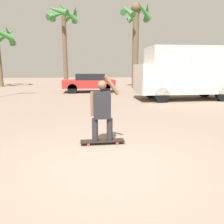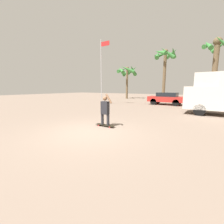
{
  "view_description": "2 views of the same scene",
  "coord_description": "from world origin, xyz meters",
  "px_view_note": "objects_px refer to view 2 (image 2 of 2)",
  "views": [
    {
      "loc": [
        -0.44,
        -3.77,
        1.75
      ],
      "look_at": [
        0.29,
        1.5,
        0.69
      ],
      "focal_mm": 35.0,
      "sensor_mm": 36.0,
      "label": 1
    },
    {
      "loc": [
        4.24,
        -4.7,
        1.89
      ],
      "look_at": [
        0.3,
        1.3,
        0.73
      ],
      "focal_mm": 24.0,
      "sensor_mm": 36.0,
      "label": 2
    }
  ],
  "objects_px": {
    "palm_tree_center_background": "(165,58)",
    "palm_tree_far_left": "(127,72)",
    "flagpole": "(102,69)",
    "palm_tree_near_van": "(216,56)",
    "person_skateboarder": "(105,109)",
    "skateboard": "(105,125)",
    "parked_car_red": "(166,98)"
  },
  "relations": [
    {
      "from": "palm_tree_far_left",
      "to": "person_skateboarder",
      "type": "bearing_deg",
      "value": -65.32
    },
    {
      "from": "palm_tree_center_background",
      "to": "flagpole",
      "type": "xyz_separation_m",
      "value": [
        -4.01,
        -10.6,
        -2.35
      ]
    },
    {
      "from": "skateboard",
      "to": "flagpole",
      "type": "relative_size",
      "value": 0.15
    },
    {
      "from": "skateboard",
      "to": "parked_car_red",
      "type": "relative_size",
      "value": 0.27
    },
    {
      "from": "palm_tree_center_background",
      "to": "flagpole",
      "type": "bearing_deg",
      "value": -110.73
    },
    {
      "from": "palm_tree_far_left",
      "to": "parked_car_red",
      "type": "bearing_deg",
      "value": -37.21
    },
    {
      "from": "parked_car_red",
      "to": "palm_tree_near_van",
      "type": "height_order",
      "value": "palm_tree_near_van"
    },
    {
      "from": "palm_tree_near_van",
      "to": "palm_tree_far_left",
      "type": "height_order",
      "value": "palm_tree_near_van"
    },
    {
      "from": "parked_car_red",
      "to": "palm_tree_far_left",
      "type": "xyz_separation_m",
      "value": [
        -8.35,
        6.34,
        3.91
      ]
    },
    {
      "from": "skateboard",
      "to": "palm_tree_far_left",
      "type": "bearing_deg",
      "value": 114.68
    },
    {
      "from": "parked_car_red",
      "to": "palm_tree_far_left",
      "type": "height_order",
      "value": "palm_tree_far_left"
    },
    {
      "from": "palm_tree_near_van",
      "to": "palm_tree_far_left",
      "type": "xyz_separation_m",
      "value": [
        -12.6,
        3.3,
        -0.67
      ]
    },
    {
      "from": "parked_car_red",
      "to": "palm_tree_center_background",
      "type": "distance_m",
      "value": 9.03
    },
    {
      "from": "palm_tree_near_van",
      "to": "palm_tree_center_background",
      "type": "bearing_deg",
      "value": 149.8
    },
    {
      "from": "person_skateboarder",
      "to": "palm_tree_center_background",
      "type": "xyz_separation_m",
      "value": [
        -2.06,
        18.4,
        5.47
      ]
    },
    {
      "from": "palm_tree_center_background",
      "to": "palm_tree_far_left",
      "type": "height_order",
      "value": "palm_tree_center_background"
    },
    {
      "from": "skateboard",
      "to": "parked_car_red",
      "type": "distance_m",
      "value": 11.66
    },
    {
      "from": "flagpole",
      "to": "palm_tree_center_background",
      "type": "bearing_deg",
      "value": 69.27
    },
    {
      "from": "palm_tree_far_left",
      "to": "flagpole",
      "type": "height_order",
      "value": "flagpole"
    },
    {
      "from": "person_skateboarder",
      "to": "palm_tree_center_background",
      "type": "relative_size",
      "value": 0.2
    },
    {
      "from": "parked_car_red",
      "to": "flagpole",
      "type": "xyz_separation_m",
      "value": [
        -6.16,
        -3.84,
        3.24
      ]
    },
    {
      "from": "skateboard",
      "to": "palm_tree_center_background",
      "type": "bearing_deg",
      "value": 96.38
    },
    {
      "from": "palm_tree_near_van",
      "to": "flagpole",
      "type": "bearing_deg",
      "value": -146.55
    },
    {
      "from": "palm_tree_near_van",
      "to": "palm_tree_center_background",
      "type": "xyz_separation_m",
      "value": [
        -6.4,
        3.72,
        1.01
      ]
    },
    {
      "from": "palm_tree_near_van",
      "to": "parked_car_red",
      "type": "bearing_deg",
      "value": -144.45
    },
    {
      "from": "parked_car_red",
      "to": "person_skateboarder",
      "type": "bearing_deg",
      "value": -90.44
    },
    {
      "from": "palm_tree_near_van",
      "to": "palm_tree_far_left",
      "type": "distance_m",
      "value": 13.04
    },
    {
      "from": "palm_tree_far_left",
      "to": "palm_tree_center_background",
      "type": "bearing_deg",
      "value": 3.9
    },
    {
      "from": "person_skateboarder",
      "to": "parked_car_red",
      "type": "distance_m",
      "value": 11.64
    },
    {
      "from": "flagpole",
      "to": "palm_tree_far_left",
      "type": "bearing_deg",
      "value": 102.15
    },
    {
      "from": "skateboard",
      "to": "palm_tree_near_van",
      "type": "bearing_deg",
      "value": 73.52
    },
    {
      "from": "palm_tree_center_background",
      "to": "palm_tree_far_left",
      "type": "distance_m",
      "value": 6.44
    }
  ]
}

